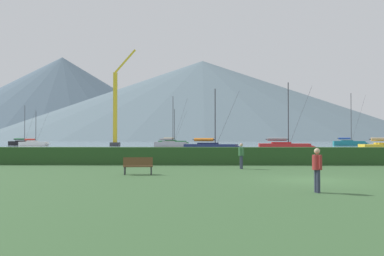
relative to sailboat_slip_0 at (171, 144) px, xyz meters
name	(u,v)px	position (x,y,z in m)	size (l,w,h in m)	color
ground_plane	(314,180)	(11.36, -64.61, -0.62)	(1000.00, 1000.00, 0.00)	#385B33
harbor_water	(214,142)	(11.36, 72.39, -0.62)	(320.00, 246.00, 0.00)	gray
hedge_line	(273,156)	(11.36, -53.61, 0.03)	(80.00, 1.20, 1.29)	#284C23
sailboat_slip_0	(171,144)	(0.00, 0.00, 0.00)	(7.46, 3.16, 10.31)	#9E9EA3
sailboat_slip_2	(23,143)	(-36.97, 15.36, -0.02)	(7.11, 2.19, 9.64)	black
sailboat_slip_3	(34,143)	(-30.78, 6.68, -0.05)	(6.93, 2.32, 7.67)	white
sailboat_slip_4	(349,143)	(40.44, 12.36, 0.06)	(8.03, 3.38, 12.17)	#19707A
sailboat_slip_5	(212,147)	(7.49, -29.20, 0.03)	(8.10, 4.03, 8.44)	navy
sailboat_slip_6	(285,147)	(17.92, -25.65, 0.06)	(8.26, 2.98, 9.72)	red
sailboat_slip_7	(173,142)	(-0.89, 19.23, 0.02)	(7.92, 3.68, 8.90)	#236B38
park_bench_near_path	(138,165)	(2.56, -61.87, -0.09)	(1.64, 0.64, 0.95)	brown
person_seated_viewer	(241,154)	(8.61, -57.68, 0.35)	(0.36, 0.56, 1.65)	#2D3347
person_standing_walker	(317,166)	(10.30, -69.03, 0.35)	(0.36, 0.56, 1.65)	#2D3347
dock_crane	(116,113)	(-12.71, 7.10, 6.71)	(5.56, 2.00, 21.48)	#333338
distant_hill_west_ridge	(267,112)	(75.53, 346.97, 27.08)	(276.25, 276.25, 55.41)	#425666
distant_hill_east_ridge	(62,98)	(-119.44, 289.99, 36.51)	(247.34, 247.34, 74.25)	#4C6070
distant_hill_far_shoulder	(202,100)	(7.91, 254.01, 31.32)	(337.87, 337.87, 63.87)	slate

